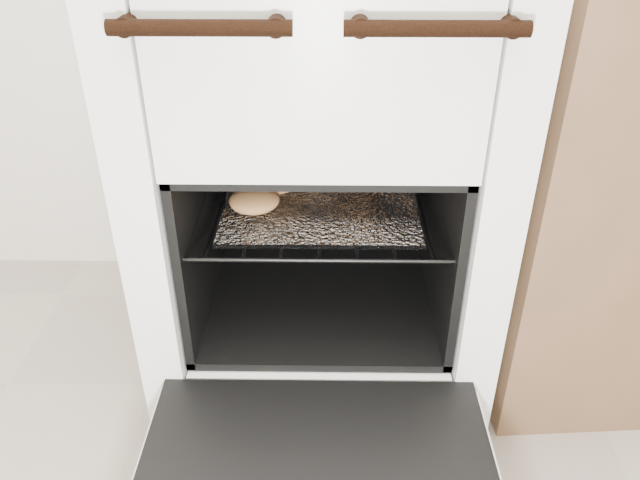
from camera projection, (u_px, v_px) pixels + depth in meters
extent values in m
cube|color=white|center=(321.00, 170.00, 1.28)|extent=(0.64, 0.69, 0.99)
cylinder|color=black|center=(199.00, 28.00, 0.79)|extent=(0.24, 0.02, 0.02)
cylinder|color=black|center=(437.00, 29.00, 0.78)|extent=(0.24, 0.02, 0.02)
cylinder|color=black|center=(204.00, 200.00, 1.23)|extent=(0.01, 0.45, 0.01)
cylinder|color=black|center=(438.00, 202.00, 1.22)|extent=(0.01, 0.45, 0.01)
cylinder|color=black|center=(319.00, 261.00, 1.04)|extent=(0.46, 0.01, 0.01)
cylinder|color=black|center=(322.00, 157.00, 1.41)|extent=(0.46, 0.01, 0.01)
cylinder|color=black|center=(223.00, 200.00, 1.23)|extent=(0.01, 0.43, 0.01)
cylinder|color=black|center=(255.00, 201.00, 1.23)|extent=(0.01, 0.43, 0.01)
cylinder|color=black|center=(288.00, 201.00, 1.23)|extent=(0.01, 0.43, 0.01)
cylinder|color=black|center=(321.00, 201.00, 1.22)|extent=(0.01, 0.43, 0.01)
cylinder|color=black|center=(353.00, 201.00, 1.22)|extent=(0.01, 0.43, 0.01)
cylinder|color=black|center=(386.00, 201.00, 1.22)|extent=(0.01, 0.43, 0.01)
cylinder|color=black|center=(419.00, 202.00, 1.22)|extent=(0.01, 0.43, 0.01)
cube|color=white|center=(320.00, 203.00, 1.20)|extent=(0.36, 0.32, 0.01)
ellipsoid|color=tan|center=(276.00, 178.00, 1.23)|extent=(0.13, 0.13, 0.05)
ellipsoid|color=tan|center=(280.00, 169.00, 1.27)|extent=(0.12, 0.12, 0.05)
ellipsoid|color=tan|center=(362.00, 168.00, 1.27)|extent=(0.15, 0.15, 0.05)
ellipsoid|color=tan|center=(254.00, 200.00, 1.16)|extent=(0.12, 0.12, 0.04)
ellipsoid|color=tan|center=(359.00, 164.00, 1.29)|extent=(0.13, 0.13, 0.05)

